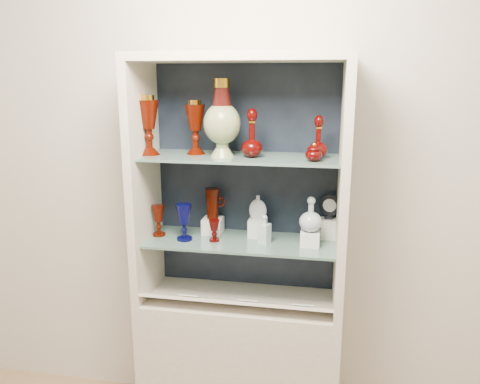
% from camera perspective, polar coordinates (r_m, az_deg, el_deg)
% --- Properties ---
extents(wall_back, '(3.50, 0.02, 2.80)m').
position_cam_1_polar(wall_back, '(2.42, 0.93, 3.52)').
color(wall_back, beige).
rests_on(wall_back, ground).
extents(cabinet_base, '(1.00, 0.40, 0.75)m').
position_cam_1_polar(cabinet_base, '(2.61, 0.00, -20.13)').
color(cabinet_base, beige).
rests_on(cabinet_base, ground).
extents(cabinet_back_panel, '(0.98, 0.02, 1.15)m').
position_cam_1_polar(cabinet_back_panel, '(2.41, 0.80, 1.64)').
color(cabinet_back_panel, black).
rests_on(cabinet_back_panel, cabinet_base).
extents(cabinet_side_left, '(0.04, 0.40, 1.15)m').
position_cam_1_polar(cabinet_side_left, '(2.35, -11.57, 1.08)').
color(cabinet_side_left, beige).
rests_on(cabinet_side_left, cabinet_base).
extents(cabinet_side_right, '(0.04, 0.40, 1.15)m').
position_cam_1_polar(cabinet_side_right, '(2.19, 12.44, 0.10)').
color(cabinet_side_right, beige).
rests_on(cabinet_side_right, cabinet_base).
extents(cabinet_top_cap, '(1.00, 0.40, 0.04)m').
position_cam_1_polar(cabinet_top_cap, '(2.17, 0.00, 16.13)').
color(cabinet_top_cap, beige).
rests_on(cabinet_top_cap, cabinet_side_left).
extents(shelf_lower, '(0.92, 0.34, 0.01)m').
position_cam_1_polar(shelf_lower, '(2.32, 0.09, -6.03)').
color(shelf_lower, slate).
rests_on(shelf_lower, cabinet_side_left).
extents(shelf_upper, '(0.92, 0.34, 0.01)m').
position_cam_1_polar(shelf_upper, '(2.22, 0.09, 4.24)').
color(shelf_upper, slate).
rests_on(shelf_upper, cabinet_side_left).
extents(label_ledge, '(0.92, 0.17, 0.09)m').
position_cam_1_polar(label_ledge, '(2.31, -0.50, -13.28)').
color(label_ledge, beige).
rests_on(label_ledge, cabinet_base).
extents(label_card_0, '(0.10, 0.06, 0.03)m').
position_cam_1_polar(label_card_0, '(2.35, -6.10, -12.44)').
color(label_card_0, white).
rests_on(label_card_0, label_ledge).
extents(label_card_1, '(0.10, 0.06, 0.03)m').
position_cam_1_polar(label_card_1, '(2.27, 7.68, -13.48)').
color(label_card_1, white).
rests_on(label_card_1, label_ledge).
extents(label_card_2, '(0.10, 0.06, 0.03)m').
position_cam_1_polar(label_card_2, '(2.29, 1.05, -13.07)').
color(label_card_2, white).
rests_on(label_card_2, label_ledge).
extents(pedestal_lamp_left, '(0.13, 0.13, 0.28)m').
position_cam_1_polar(pedestal_lamp_left, '(2.28, -11.10, 7.99)').
color(pedestal_lamp_left, '#420D02').
rests_on(pedestal_lamp_left, shelf_upper).
extents(pedestal_lamp_right, '(0.12, 0.12, 0.26)m').
position_cam_1_polar(pedestal_lamp_right, '(2.27, -5.48, 7.86)').
color(pedestal_lamp_right, '#420D02').
rests_on(pedestal_lamp_right, shelf_upper).
extents(enamel_urn, '(0.21, 0.21, 0.36)m').
position_cam_1_polar(enamel_urn, '(2.19, -2.21, 9.00)').
color(enamel_urn, '#0E4716').
rests_on(enamel_urn, shelf_upper).
extents(ruby_decanter_a, '(0.11, 0.11, 0.25)m').
position_cam_1_polar(ruby_decanter_a, '(2.17, 1.48, 7.55)').
color(ruby_decanter_a, '#410100').
rests_on(ruby_decanter_a, shelf_upper).
extents(ruby_decanter_b, '(0.09, 0.09, 0.21)m').
position_cam_1_polar(ruby_decanter_b, '(2.17, 9.54, 6.79)').
color(ruby_decanter_b, '#410100').
rests_on(ruby_decanter_b, shelf_upper).
extents(lidded_bowl, '(0.10, 0.10, 0.09)m').
position_cam_1_polar(lidded_bowl, '(2.10, 8.98, 4.87)').
color(lidded_bowl, '#410100').
rests_on(lidded_bowl, shelf_upper).
extents(cobalt_goblet, '(0.09, 0.09, 0.18)m').
position_cam_1_polar(cobalt_goblet, '(2.31, -6.82, -3.69)').
color(cobalt_goblet, '#02033F').
rests_on(cobalt_goblet, shelf_lower).
extents(ruby_goblet_tall, '(0.08, 0.08, 0.16)m').
position_cam_1_polar(ruby_goblet_tall, '(2.40, -9.91, -3.45)').
color(ruby_goblet_tall, '#420D02').
rests_on(ruby_goblet_tall, shelf_lower).
extents(ruby_goblet_small, '(0.07, 0.07, 0.11)m').
position_cam_1_polar(ruby_goblet_small, '(2.30, -3.16, -4.72)').
color(ruby_goblet_small, '#410100').
rests_on(ruby_goblet_small, shelf_lower).
extents(riser_ruby_pitcher, '(0.10, 0.10, 0.08)m').
position_cam_1_polar(riser_ruby_pitcher, '(2.41, -3.33, -4.12)').
color(riser_ruby_pitcher, silver).
rests_on(riser_ruby_pitcher, shelf_lower).
extents(ruby_pitcher, '(0.13, 0.10, 0.16)m').
position_cam_1_polar(ruby_pitcher, '(2.38, -3.37, -1.41)').
color(ruby_pitcher, '#420D02').
rests_on(ruby_pitcher, riser_ruby_pitcher).
extents(clear_square_bottle, '(0.07, 0.07, 0.14)m').
position_cam_1_polar(clear_square_bottle, '(2.26, 3.00, -4.55)').
color(clear_square_bottle, '#A4B6C0').
rests_on(clear_square_bottle, shelf_lower).
extents(riser_flat_flask, '(0.09, 0.09, 0.09)m').
position_cam_1_polar(riser_flat_flask, '(2.36, 2.17, -4.39)').
color(riser_flat_flask, silver).
rests_on(riser_flat_flask, shelf_lower).
extents(flat_flask, '(0.10, 0.05, 0.13)m').
position_cam_1_polar(flat_flask, '(2.33, 2.19, -1.85)').
color(flat_flask, '#B2B8C8').
rests_on(flat_flask, riser_flat_flask).
extents(riser_clear_round_decanter, '(0.09, 0.09, 0.07)m').
position_cam_1_polar(riser_clear_round_decanter, '(2.26, 8.53, -5.62)').
color(riser_clear_round_decanter, silver).
rests_on(riser_clear_round_decanter, shelf_lower).
extents(clear_round_decanter, '(0.11, 0.11, 0.16)m').
position_cam_1_polar(clear_round_decanter, '(2.23, 8.63, -2.81)').
color(clear_round_decanter, '#A4B6C0').
rests_on(clear_round_decanter, riser_clear_round_decanter).
extents(riser_cameo_medallion, '(0.08, 0.08, 0.10)m').
position_cam_1_polar(riser_cameo_medallion, '(2.38, 10.76, -4.37)').
color(riser_cameo_medallion, silver).
rests_on(riser_cameo_medallion, shelf_lower).
extents(cameo_medallion, '(0.11, 0.06, 0.13)m').
position_cam_1_polar(cameo_medallion, '(2.35, 10.88, -1.72)').
color(cameo_medallion, black).
rests_on(cameo_medallion, riser_cameo_medallion).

